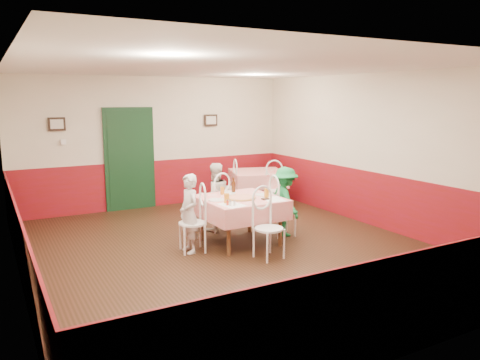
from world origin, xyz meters
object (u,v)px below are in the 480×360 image
glass_a (227,198)px  wallet (265,199)px  main_table (240,221)px  chair_second_b (276,191)px  diner_far (215,197)px  chair_near (269,229)px  chair_right (283,210)px  chair_left (192,223)px  chair_second_a (227,188)px  glass_c (222,191)px  second_table (258,188)px  glass_b (267,193)px  diner_right (285,201)px  chair_far (216,206)px  diner_left (189,213)px  beer_bottle (234,186)px  pizza (241,198)px

glass_a → wallet: (0.66, -0.07, -0.06)m
main_table → glass_a: (-0.37, -0.25, 0.46)m
chair_second_b → diner_far: (-1.70, -0.59, 0.16)m
main_table → wallet: bearing=-48.1°
chair_near → wallet: size_ratio=8.18×
chair_right → main_table: bearing=97.7°
chair_left → chair_second_a: (1.78, 2.26, 0.00)m
wallet → glass_c: bearing=120.1°
second_table → chair_second_a: chair_second_a is taller
second_table → glass_b: bearing=-118.0°
main_table → glass_b: size_ratio=8.43×
diner_right → chair_far: bearing=55.0°
diner_left → glass_a: bearing=65.6°
second_table → chair_near: bearing=-118.2°
second_table → chair_far: chair_far is taller
chair_left → wallet: bearing=85.7°
chair_far → beer_bottle: size_ratio=3.78×
glass_c → beer_bottle: size_ratio=0.53×
chair_second_a → chair_left: bearing=-20.8°
beer_bottle → wallet: 0.75m
chair_far → main_table: bearing=77.9°
chair_far → chair_second_a: bearing=-137.7°
diner_right → chair_second_b: bearing=-20.9°
chair_second_b → wallet: chair_second_b is taller
pizza → diner_right: size_ratio=0.40×
chair_far → chair_right: bearing=122.9°
chair_far → second_table: bearing=-154.1°
glass_a → wallet: bearing=-5.9°
chair_right → beer_bottle: size_ratio=3.78×
chair_near → diner_far: 1.76m
beer_bottle → diner_right: bearing=-25.1°
second_table → diner_far: size_ratio=0.92×
chair_second_a → chair_near: bearing=1.0°
second_table → beer_bottle: beer_bottle is taller
chair_near → wallet: (0.26, 0.53, 0.32)m
chair_right → diner_left: (-1.75, -0.04, 0.16)m
second_table → chair_near: chair_near is taller
glass_a → chair_far: bearing=72.4°
glass_c → diner_far: diner_far is taller
chair_left → diner_right: (1.75, 0.04, 0.15)m
chair_second_b → glass_b: size_ratio=6.22×
chair_near → chair_second_b: (1.66, 2.34, 0.00)m
glass_c → chair_right: bearing=-19.4°
chair_right → glass_c: (-0.98, 0.35, 0.37)m
diner_left → chair_left: bearing=90.2°
main_table → chair_near: chair_near is taller
second_table → diner_far: diner_far is taller
glass_b → wallet: size_ratio=1.32×
glass_a → diner_far: (0.35, 1.15, -0.23)m
pizza → main_table: bearing=68.1°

